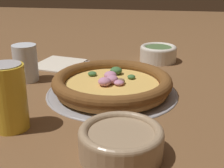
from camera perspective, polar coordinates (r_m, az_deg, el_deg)
The scene contains 9 objects.
ground_plane at distance 0.74m, azimuth 0.00°, elevation -1.71°, with size 3.00×3.00×0.00m, color brown.
pizza_tray at distance 0.74m, azimuth 0.00°, elevation -1.45°, with size 0.31×0.31×0.01m.
pizza at distance 0.73m, azimuth -0.00°, elevation 0.22°, with size 0.28×0.28×0.04m.
bowl_near at distance 0.50m, azimuth 1.65°, elevation -10.30°, with size 0.14×0.14×0.05m.
bowl_far at distance 0.99m, azimuth 8.44°, elevation 5.68°, with size 0.11×0.11×0.05m.
drinking_cup at distance 0.84m, azimuth -15.55°, elevation 3.73°, with size 0.06×0.06×0.10m.
napkin at distance 0.97m, azimuth -9.76°, elevation 3.74°, with size 0.17×0.15×0.01m.
fork at distance 0.96m, azimuth -8.95°, elevation 3.44°, with size 0.11×0.14×0.00m.
beverage_can at distance 0.59m, azimuth -18.42°, elevation -2.31°, with size 0.07×0.07×0.12m.
Camera 1 is at (-0.67, -0.11, 0.28)m, focal length 50.00 mm.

